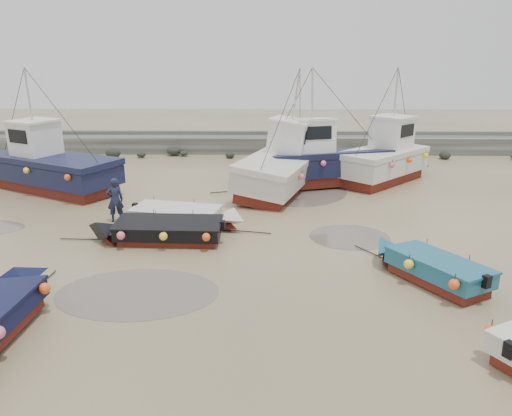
{
  "coord_description": "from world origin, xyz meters",
  "views": [
    {
      "loc": [
        1.56,
        -15.27,
        6.37
      ],
      "look_at": [
        1.24,
        2.0,
        1.4
      ],
      "focal_mm": 35.0,
      "sensor_mm": 36.0,
      "label": 1
    }
  ],
  "objects_px": {
    "cabin_boat_2": "(318,162)",
    "cabin_boat_0": "(45,165)",
    "cabin_boat_1": "(281,164)",
    "dinghy_4": "(159,228)",
    "cabin_boat_3": "(387,157)",
    "person": "(117,221)",
    "dinghy_2": "(429,263)",
    "dinghy_5": "(185,215)"
  },
  "relations": [
    {
      "from": "dinghy_5",
      "to": "person",
      "type": "height_order",
      "value": "dinghy_5"
    },
    {
      "from": "dinghy_2",
      "to": "person",
      "type": "height_order",
      "value": "dinghy_2"
    },
    {
      "from": "dinghy_2",
      "to": "cabin_boat_2",
      "type": "height_order",
      "value": "cabin_boat_2"
    },
    {
      "from": "dinghy_5",
      "to": "cabin_boat_1",
      "type": "distance_m",
      "value": 7.98
    },
    {
      "from": "dinghy_4",
      "to": "cabin_boat_2",
      "type": "relative_size",
      "value": 0.63
    },
    {
      "from": "dinghy_4",
      "to": "cabin_boat_2",
      "type": "height_order",
      "value": "cabin_boat_2"
    },
    {
      "from": "dinghy_2",
      "to": "dinghy_4",
      "type": "xyz_separation_m",
      "value": [
        -8.91,
        3.26,
        -0.02
      ]
    },
    {
      "from": "person",
      "to": "cabin_boat_1",
      "type": "bearing_deg",
      "value": -163.07
    },
    {
      "from": "dinghy_5",
      "to": "cabin_boat_3",
      "type": "distance_m",
      "value": 13.44
    },
    {
      "from": "dinghy_2",
      "to": "dinghy_4",
      "type": "distance_m",
      "value": 9.49
    },
    {
      "from": "cabin_boat_0",
      "to": "cabin_boat_1",
      "type": "bearing_deg",
      "value": -57.88
    },
    {
      "from": "dinghy_5",
      "to": "cabin_boat_0",
      "type": "height_order",
      "value": "cabin_boat_0"
    },
    {
      "from": "cabin_boat_1",
      "to": "cabin_boat_2",
      "type": "distance_m",
      "value": 2.11
    },
    {
      "from": "cabin_boat_2",
      "to": "dinghy_2",
      "type": "bearing_deg",
      "value": 171.07
    },
    {
      "from": "cabin_boat_0",
      "to": "cabin_boat_3",
      "type": "xyz_separation_m",
      "value": [
        18.47,
        2.44,
        0.06
      ]
    },
    {
      "from": "cabin_boat_0",
      "to": "cabin_boat_2",
      "type": "height_order",
      "value": "same"
    },
    {
      "from": "cabin_boat_0",
      "to": "person",
      "type": "xyz_separation_m",
      "value": [
        5.31,
        -5.55,
        -1.31
      ]
    },
    {
      "from": "cabin_boat_3",
      "to": "cabin_boat_2",
      "type": "bearing_deg",
      "value": -118.86
    },
    {
      "from": "cabin_boat_1",
      "to": "dinghy_5",
      "type": "bearing_deg",
      "value": -103.58
    },
    {
      "from": "dinghy_2",
      "to": "cabin_boat_3",
      "type": "bearing_deg",
      "value": 51.28
    },
    {
      "from": "cabin_boat_2",
      "to": "cabin_boat_3",
      "type": "relative_size",
      "value": 1.3
    },
    {
      "from": "dinghy_2",
      "to": "dinghy_5",
      "type": "relative_size",
      "value": 0.86
    },
    {
      "from": "dinghy_2",
      "to": "cabin_boat_3",
      "type": "distance_m",
      "value": 13.9
    },
    {
      "from": "dinghy_2",
      "to": "cabin_boat_2",
      "type": "relative_size",
      "value": 0.49
    },
    {
      "from": "cabin_boat_2",
      "to": "cabin_boat_3",
      "type": "distance_m",
      "value": 4.26
    },
    {
      "from": "cabin_boat_3",
      "to": "person",
      "type": "bearing_deg",
      "value": -106.32
    },
    {
      "from": "cabin_boat_0",
      "to": "cabin_boat_2",
      "type": "bearing_deg",
      "value": -55.84
    },
    {
      "from": "cabin_boat_2",
      "to": "cabin_boat_0",
      "type": "bearing_deg",
      "value": 75.52
    },
    {
      "from": "dinghy_2",
      "to": "cabin_boat_3",
      "type": "relative_size",
      "value": 0.64
    },
    {
      "from": "cabin_boat_2",
      "to": "person",
      "type": "bearing_deg",
      "value": 107.24
    },
    {
      "from": "dinghy_4",
      "to": "cabin_boat_3",
      "type": "bearing_deg",
      "value": -43.78
    },
    {
      "from": "dinghy_5",
      "to": "cabin_boat_0",
      "type": "relative_size",
      "value": 0.56
    },
    {
      "from": "dinghy_2",
      "to": "cabin_boat_0",
      "type": "height_order",
      "value": "cabin_boat_0"
    },
    {
      "from": "dinghy_4",
      "to": "person",
      "type": "distance_m",
      "value": 3.47
    },
    {
      "from": "cabin_boat_3",
      "to": "cabin_boat_0",
      "type": "bearing_deg",
      "value": -130.05
    },
    {
      "from": "dinghy_4",
      "to": "person",
      "type": "height_order",
      "value": "dinghy_4"
    },
    {
      "from": "cabin_boat_3",
      "to": "cabin_boat_1",
      "type": "bearing_deg",
      "value": -119.65
    },
    {
      "from": "cabin_boat_0",
      "to": "person",
      "type": "distance_m",
      "value": 7.79
    },
    {
      "from": "dinghy_4",
      "to": "cabin_boat_1",
      "type": "height_order",
      "value": "cabin_boat_1"
    },
    {
      "from": "cabin_boat_2",
      "to": "person",
      "type": "distance_m",
      "value": 11.35
    },
    {
      "from": "cabin_boat_2",
      "to": "cabin_boat_3",
      "type": "xyz_separation_m",
      "value": [
        4.04,
        1.37,
        0.03
      ]
    },
    {
      "from": "dinghy_5",
      "to": "cabin_boat_1",
      "type": "relative_size",
      "value": 0.52
    }
  ]
}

